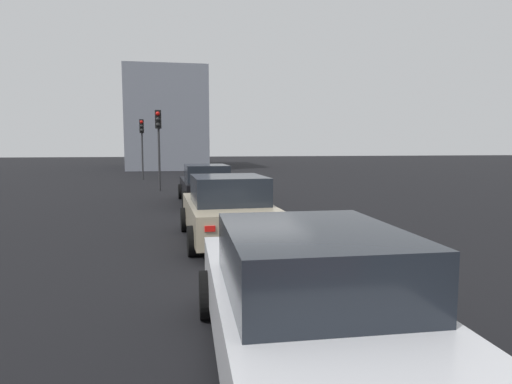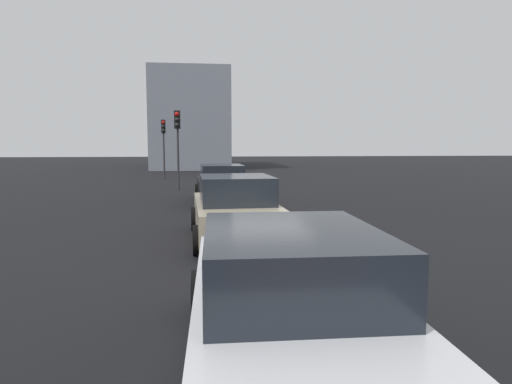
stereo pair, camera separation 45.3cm
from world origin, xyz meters
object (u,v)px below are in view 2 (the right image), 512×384
object	(u,v)px
traffic_light_near_left	(177,133)
car_white_third	(288,302)
car_black_lead	(221,184)
car_beige_second	(235,209)
traffic_light_near_right	(164,136)

from	to	relation	value
traffic_light_near_left	car_white_third	bearing A→B (deg)	13.31
car_black_lead	traffic_light_near_left	size ratio (longest dim) A/B	1.21
car_beige_second	car_white_third	xyz separation A→B (m)	(-6.26, -0.06, -0.02)
car_white_third	car_beige_second	bearing A→B (deg)	2.03
car_black_lead	traffic_light_near_left	distance (m)	5.80
car_black_lead	car_beige_second	xyz separation A→B (m)	(-7.13, -0.02, 0.02)
car_beige_second	car_white_third	world-z (taller)	car_beige_second
car_beige_second	traffic_light_near_left	world-z (taller)	traffic_light_near_left
car_beige_second	car_white_third	size ratio (longest dim) A/B	0.92
car_black_lead	traffic_light_near_left	world-z (taller)	traffic_light_near_left
traffic_light_near_left	traffic_light_near_right	size ratio (longest dim) A/B	1.01
car_white_third	traffic_light_near_right	bearing A→B (deg)	8.86
traffic_light_near_right	car_black_lead	bearing A→B (deg)	12.44
car_black_lead	car_white_third	world-z (taller)	car_black_lead
car_beige_second	car_white_third	bearing A→B (deg)	178.49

